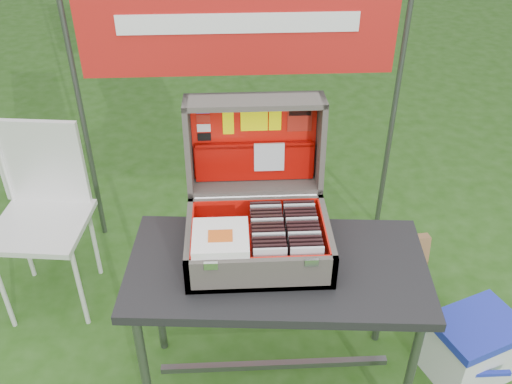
{
  "coord_description": "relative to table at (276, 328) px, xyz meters",
  "views": [
    {
      "loc": [
        -0.05,
        -1.68,
        2.23
      ],
      "look_at": [
        0.04,
        0.1,
        0.97
      ],
      "focal_mm": 40.0,
      "sensor_mm": 36.0,
      "label": 1
    }
  ],
  "objects": [
    {
      "name": "table_leg_br",
      "position": [
        0.52,
        0.23,
        -0.02
      ],
      "size": [
        0.04,
        0.04,
        0.69
      ],
      "primitive_type": "cylinder",
      "color": "#59595B",
      "rests_on": "ground"
    },
    {
      "name": "ground",
      "position": [
        -0.11,
        0.04,
        -0.36
      ],
      "size": [
        80.0,
        80.0,
        0.0
      ],
      "primitive_type": "plane",
      "color": "#204910",
      "rests_on": "ground"
    },
    {
      "name": "chair_backrest",
      "position": [
        -1.11,
        0.8,
        0.37
      ],
      "size": [
        0.44,
        0.08,
        0.46
      ],
      "primitive_type": "cube",
      "rotation": [
        0.0,
        0.0,
        -0.12
      ],
      "color": "silver",
      "rests_on": "chair_seat"
    },
    {
      "name": "suitcase_liner_floor",
      "position": [
        -0.07,
        0.05,
        0.39
      ],
      "size": [
        0.51,
        0.35,
        0.01
      ],
      "primitive_type": "cube",
      "color": "red",
      "rests_on": "suitcase_base_bottom"
    },
    {
      "name": "lid_card_neon_tall",
      "position": [
        -0.18,
        0.38,
        0.79
      ],
      "size": [
        0.04,
        0.01,
        0.11
      ],
      "primitive_type": "cube",
      "rotation": [
        -1.64,
        0.0,
        0.0
      ],
      "color": "#F1F300",
      "rests_on": "suitcase_lid_liner"
    },
    {
      "name": "suitcase_liner_wall_front",
      "position": [
        -0.07,
        -0.12,
        0.45
      ],
      "size": [
        0.51,
        0.01,
        0.13
      ],
      "primitive_type": "cube",
      "color": "red",
      "rests_on": "suitcase_base_bottom"
    },
    {
      "name": "table_leg_bl",
      "position": [
        -0.52,
        0.23,
        -0.02
      ],
      "size": [
        0.04,
        0.04,
        0.69
      ],
      "primitive_type": "cylinder",
      "color": "#59595B",
      "rests_on": "ground"
    },
    {
      "name": "cd_right_2",
      "position": [
        0.1,
        -0.06,
        0.46
      ],
      "size": [
        0.12,
        0.01,
        0.14
      ],
      "primitive_type": "cube",
      "color": "black",
      "rests_on": "suitcase_liner_floor"
    },
    {
      "name": "table_leg_fl",
      "position": [
        -0.52,
        -0.23,
        -0.02
      ],
      "size": [
        0.04,
        0.04,
        0.69
      ],
      "primitive_type": "cylinder",
      "color": "#59595B",
      "rests_on": "ground"
    },
    {
      "name": "suitcase_liner_wall_left",
      "position": [
        -0.32,
        0.05,
        0.45
      ],
      "size": [
        0.01,
        0.35,
        0.13
      ],
      "primitive_type": "cube",
      "color": "red",
      "rests_on": "suitcase_base_bottom"
    },
    {
      "name": "chair_upright_right",
      "position": [
        -0.93,
        0.8,
        0.36
      ],
      "size": [
        0.02,
        0.02,
        0.46
      ],
      "primitive_type": "cylinder",
      "color": "silver",
      "rests_on": "chair_seat"
    },
    {
      "name": "cd_left_12",
      "position": [
        -0.04,
        0.16,
        0.46
      ],
      "size": [
        0.12,
        0.01,
        0.14
      ],
      "primitive_type": "cube",
      "color": "silver",
      "rests_on": "suitcase_liner_floor"
    },
    {
      "name": "songbook_graphic",
      "position": [
        -0.22,
        -0.03,
        0.54
      ],
      "size": [
        0.09,
        0.07,
        0.0
      ],
      "primitive_type": "cube",
      "color": "#D85919",
      "rests_on": "songbook_5"
    },
    {
      "name": "songbook_3",
      "position": [
        -0.22,
        -0.02,
        0.53
      ],
      "size": [
        0.21,
        0.21,
        0.0
      ],
      "primitive_type": "cube",
      "color": "white",
      "rests_on": "suitcase_base_wall_front"
    },
    {
      "name": "cd_right_6",
      "position": [
        0.1,
        0.03,
        0.46
      ],
      "size": [
        0.12,
        0.01,
        0.14
      ],
      "primitive_type": "cube",
      "color": "black",
      "rests_on": "suitcase_liner_floor"
    },
    {
      "name": "songbook_0",
      "position": [
        -0.22,
        -0.02,
        0.52
      ],
      "size": [
        0.21,
        0.21,
        0.0
      ],
      "primitive_type": "cube",
      "color": "white",
      "rests_on": "suitcase_base_wall_front"
    },
    {
      "name": "suitcase_hinge",
      "position": [
        -0.07,
        0.25,
        0.51
      ],
      "size": [
        0.5,
        0.02,
        0.02
      ],
      "primitive_type": "cylinder",
      "rotation": [
        0.0,
        1.57,
        0.0
      ],
      "color": "silver",
      "rests_on": "suitcase_base_wall_back"
    },
    {
      "name": "lid_sticker_cc_b",
      "position": [
        -0.27,
        0.38,
        0.8
      ],
      "size": [
        0.05,
        0.01,
        0.03
      ],
      "primitive_type": "cube",
      "rotation": [
        -1.64,
        0.0,
        0.0
      ],
      "color": "#A11D13",
      "rests_on": "suitcase_lid_liner"
    },
    {
      "name": "songbook_4",
      "position": [
        -0.22,
        -0.02,
        0.54
      ],
      "size": [
        0.21,
        0.21,
        0.0
      ],
      "primitive_type": "cube",
      "color": "white",
      "rests_on": "suitcase_base_wall_front"
    },
    {
      "name": "chair_leg_br",
      "position": [
        -0.93,
        0.78,
        -0.12
      ],
      "size": [
        0.02,
        0.02,
        0.49
      ],
      "primitive_type": "cylinder",
      "color": "silver",
      "rests_on": "ground"
    },
    {
      "name": "cd_right_0",
      "position": [
        0.1,
        -0.1,
        0.46
      ],
      "size": [
        0.12,
        0.01,
        0.14
      ],
      "primitive_type": "cube",
      "color": "silver",
      "rests_on": "suitcase_liner_floor"
    },
    {
      "name": "chair_leg_fr",
      "position": [
        -0.93,
        0.4,
        -0.12
      ],
      "size": [
        0.02,
        0.02,
        0.49
      ],
      "primitive_type": "cylinder",
      "color": "silver",
      "rests_on": "ground"
    },
    {
      "name": "cd_left_10",
      "position": [
        -0.04,
        0.12,
        0.46
      ],
      "size": [
        0.12,
        0.01,
        0.14
      ],
      "primitive_type": "cube",
      "color": "black",
      "rests_on": "suitcase_liner_floor"
    },
    {
      "name": "lid_card_neon_small",
      "position": [
        0.01,
        0.38,
        0.79
      ],
      "size": [
        0.05,
        0.01,
        0.08
      ],
      "primitive_type": "cube",
      "rotation": [
        -1.64,
        0.0,
        0.0
      ],
      "color": "#F1F300",
      "rests_on": "suitcase_lid_liner"
    },
    {
      "name": "banner",
      "position": [
        -0.11,
        1.13,
        0.94
      ],
      "size": [
        1.6,
        0.02,
        0.55
      ],
      "primitive_type": "cube",
      "color": "#AD1713",
      "rests_on": "banner_post_left"
    },
    {
      "name": "cd_left_5",
      "position": [
        -0.04,
        0.01,
        0.46
      ],
      "size": [
        0.12,
        0.01,
        0.14
      ],
      "primitive_type": "cube",
      "color": "black",
      "rests_on": "suitcase_liner_floor"
    },
    {
      "name": "suitcase_latch_right",
      "position": [
        0.11,
        -0.15,
        0.5
      ],
      "size": [
        0.05,
        0.01,
        0.03
      ],
      "primitive_type": "cube",
      "color": "silver",
      "rests_on": "suitcase_base_wall_front"
    },
    {
      "name": "songbook_1",
      "position": [
        -0.22,
        -0.02,
        0.52
      ],
      "size": [
        0.21,
        0.21,
        0.0
      ],
      "primitive_type": "cube",
      "color": "white",
      "rests_on": "suitcase_base_wall_front"
    },
    {
      "name": "cd_right_1",
      "position": [
        0.1,
        -0.08,
        0.46
      ],
      "size": [
        0.12,
        0.01,
        0.14
      ],
      "primitive_type": "cube",
      "color": "black",
      "rests_on": "suitcase_liner_floor"
    },
    {
      "name": "banner_text",
      "position": [
        -0.11,
        1.12,
        0.94
      ],
      "size": [
        1.2,
        0.0,
        0.1
      ],
      "primitive_type": "cube",
      "color": "white",
      "rests_on": "banner"
    },
    {
      "name": "suitcase_latch_left",
      "position": [
        -0.25,
        -0.15,
        0.5
      ],
      "size": [
        0.05,
        0.01,
        0.03
      ],
      "primitive_type": "cube",
      "color": "silver",
      "rests_on": "suitcase_base_wall_front"
    },
    {
      "name": "suitcase_lid_back",
      "position": [
        -0.07,
        0.4,
        0.7
      ],
      "size": [
        0.55,
        0.05,
        0.4
      ],
      "primitive_type": "cube",
      "rotation": [
        -1.64,
        0.0,
        0.0
      ],
      "color": "#655E57",
      "rests_on": "suitcase_base_wall_back"
    },
    {
      "name": "songbook_5",
      "position": [
        -0.22,
        -0.02,
        0.54
      ],
      "size": [
        0.21,
        0.21,
        0.0
      ],
      "primitive_type": "cube",
      "color": "white",
      "rests_on": "suitcase_base_wall_front"
    },
    {
      "name": "cd_right_3",
      "position": [
        0.1,
        -0.04,
        0.46
      ],
      "size": [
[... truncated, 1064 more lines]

